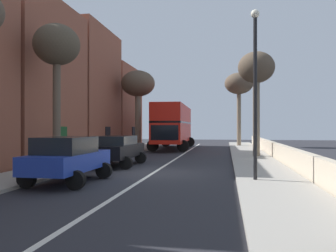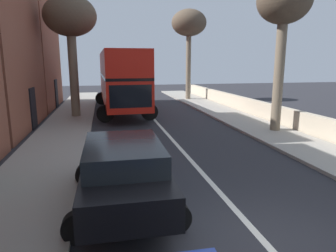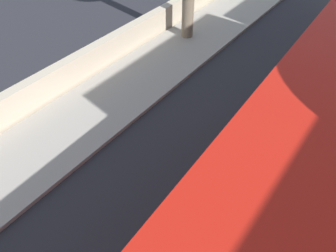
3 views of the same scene
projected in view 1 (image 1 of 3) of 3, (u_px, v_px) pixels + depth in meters
The scene contains 13 objects.
ground_plane at pixel (154, 173), 15.47m from camera, with size 84.00×84.00×0.00m, color #28282D.
road_centre_line at pixel (154, 173), 15.47m from camera, with size 0.16×54.00×0.01m, color silver.
sidewalk_left at pixel (53, 169), 16.29m from camera, with size 2.60×60.00×0.12m, color #9E998E.
sidewalk_right at pixel (266, 174), 14.64m from camera, with size 2.60×60.00×0.12m, color #9E998E.
boundary_wall_right at pixel (304, 164), 14.38m from camera, with size 0.36×54.00×1.03m, color beige.
double_decker_bus at pixel (173, 124), 32.31m from camera, with size 3.80×11.30×4.06m.
parked_car_black_left_0 at pixel (117, 148), 18.14m from camera, with size 2.53×4.55×1.61m.
parked_car_blue_left_2 at pixel (68, 157), 12.54m from camera, with size 2.45×4.12×1.71m.
street_tree_right_1 at pixel (256, 71), 23.10m from camera, with size 2.45×2.45×7.06m.
street_tree_left_2 at pixel (57, 49), 16.58m from camera, with size 2.23×2.23×6.96m.
street_tree_left_4 at pixel (138, 86), 30.88m from camera, with size 3.06×3.06×7.06m.
street_tree_right_5 at pixel (239, 85), 36.45m from camera, with size 3.03×3.03×7.76m.
lamppost_right at pixel (255, 80), 12.66m from camera, with size 0.32×0.32×6.31m.
Camera 1 is at (3.24, -15.15, 2.06)m, focal length 36.56 mm.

